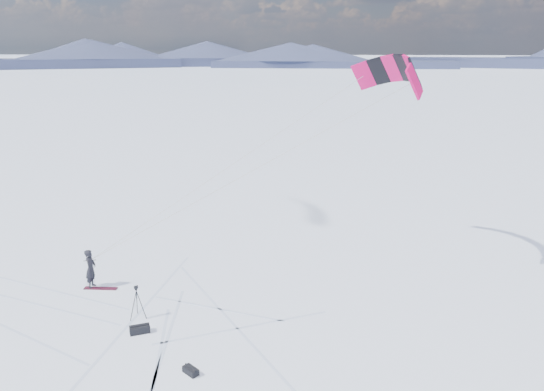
# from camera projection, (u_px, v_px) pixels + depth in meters

# --- Properties ---
(ground) EXTENTS (1800.00, 1800.00, 0.00)m
(ground) POSITION_uv_depth(u_px,v_px,m) (96.00, 328.00, 20.98)
(ground) COLOR white
(horizon_hills) EXTENTS (704.84, 706.81, 8.24)m
(horizon_hills) POSITION_uv_depth(u_px,v_px,m) (89.00, 252.00, 20.11)
(horizon_hills) COLOR #1C233D
(horizon_hills) RESTS_ON ground
(snow_tracks) EXTENTS (17.62, 14.39, 0.01)m
(snow_tracks) POSITION_uv_depth(u_px,v_px,m) (74.00, 337.00, 20.36)
(snow_tracks) COLOR #A5B5D4
(snow_tracks) RESTS_ON ground
(snowkiter) EXTENTS (0.52, 0.72, 1.84)m
(snowkiter) POSITION_uv_depth(u_px,v_px,m) (92.00, 287.00, 24.63)
(snowkiter) COLOR black
(snowkiter) RESTS_ON ground
(snowboard) EXTENTS (1.55, 0.37, 0.04)m
(snowboard) POSITION_uv_depth(u_px,v_px,m) (101.00, 288.00, 24.43)
(snowboard) COLOR maroon
(snowboard) RESTS_ON ground
(tripod) EXTENTS (0.63, 0.68, 1.42)m
(tripod) POSITION_uv_depth(u_px,v_px,m) (137.00, 297.00, 21.57)
(tripod) COLOR black
(tripod) RESTS_ON ground
(gear_bag_a) EXTENTS (0.85, 0.67, 0.35)m
(gear_bag_a) POSITION_uv_depth(u_px,v_px,m) (140.00, 329.00, 20.62)
(gear_bag_a) COLOR black
(gear_bag_a) RESTS_ON ground
(gear_bag_b) EXTENTS (0.65, 0.61, 0.28)m
(gear_bag_b) POSITION_uv_depth(u_px,v_px,m) (191.00, 371.00, 18.03)
(gear_bag_b) COLOR black
(gear_bag_b) RESTS_ON ground
(power_kite) EXTENTS (15.17, 8.15, 9.13)m
(power_kite) POSITION_uv_depth(u_px,v_px,m) (394.00, 74.00, 25.58)
(power_kite) COLOR #C50950
(power_kite) RESTS_ON ground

